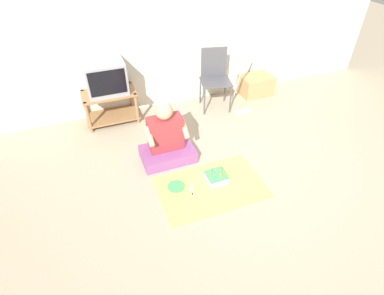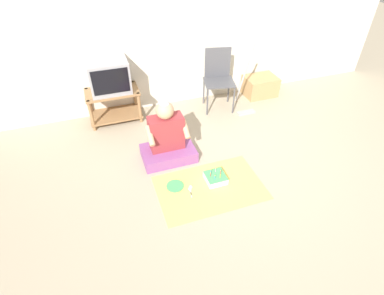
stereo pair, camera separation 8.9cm
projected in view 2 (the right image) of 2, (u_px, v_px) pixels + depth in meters
The scene contains 13 objects.
ground_plane at pixel (253, 177), 3.44m from camera, with size 16.00×16.00×0.00m, color tan.
wall_back at pixel (196, 15), 4.10m from camera, with size 6.40×0.06×2.55m.
tv_stand at pixel (114, 103), 4.21m from camera, with size 0.72×0.43×0.46m.
tv at pixel (109, 76), 3.96m from camera, with size 0.52×0.41×0.43m.
folding_chair at pixel (218, 75), 4.38m from camera, with size 0.50×0.46×0.88m.
cardboard_box_stack at pixel (260, 86), 4.88m from camera, with size 0.51×0.39×0.31m.
dust_mop at pixel (245, 92), 4.39m from camera, with size 0.28×0.41×1.08m.
person_seated at pixel (167, 140), 3.55m from camera, with size 0.63×0.42×0.83m.
party_cloth at pixel (210, 187), 3.30m from camera, with size 1.16×0.75×0.01m.
birthday_cake at pixel (215, 178), 3.35m from camera, with size 0.22×0.22×0.14m.
paper_plate at pixel (175, 186), 3.31m from camera, with size 0.19×0.19×0.01m.
plastic_spoon_near at pixel (191, 188), 3.28m from camera, with size 0.06×0.14×0.01m.
plastic_spoon_far at pixel (190, 190), 3.26m from camera, with size 0.04×0.14×0.01m.
Camera 2 is at (-1.48, -2.12, 2.40)m, focal length 28.00 mm.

